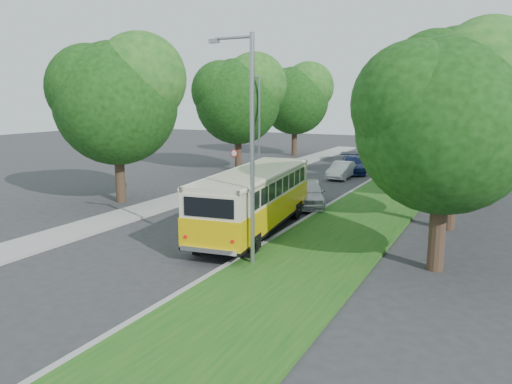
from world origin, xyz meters
The scene contains 13 objects.
ground centered at (0.00, 0.00, 0.00)m, with size 120.00×120.00×0.00m, color #2C2C2F.
curb centered at (3.60, 5.00, 0.07)m, with size 0.20×70.00×0.15m, color gray.
grass_verge centered at (5.95, 5.00, 0.07)m, with size 4.50×70.00×0.13m, color #165215.
sidewalk centered at (-4.80, 5.00, 0.06)m, with size 2.20×70.00×0.12m, color gray.
treeline centered at (3.15, 17.99, 5.93)m, with size 24.27×41.91×9.46m.
lamppost_near centered at (4.21, -2.50, 4.37)m, with size 1.71×0.16×8.00m.
lamppost_far centered at (-4.70, 16.00, 4.12)m, with size 1.71×0.16×7.50m.
warning_sign centered at (-4.50, 11.98, 1.71)m, with size 0.56×0.10×2.50m.
vintage_bus centered at (2.39, 1.45, 1.43)m, with size 2.47×9.60×2.85m, color #E5B907, non-canonical shape.
car_silver centered at (2.53, 7.69, 0.75)m, with size 1.78×4.42×1.51m, color silver.
car_white centered at (1.31, 17.79, 0.62)m, with size 1.31×3.75×1.23m, color silver.
car_blue centered at (1.26, 20.73, 0.65)m, with size 1.83×4.51×1.31m, color #122050.
car_grey centered at (3.00, 27.77, 0.65)m, with size 2.15×4.65×1.29m, color slate.
Camera 1 is at (12.03, -17.57, 5.91)m, focal length 35.00 mm.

